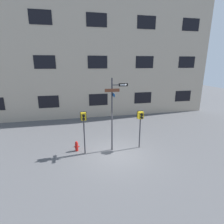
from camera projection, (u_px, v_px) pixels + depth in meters
name	position (u px, v px, depth m)	size (l,w,h in m)	color
ground_plane	(116.00, 154.00, 10.82)	(60.00, 60.00, 0.00)	#515154
building_facade	(97.00, 42.00, 16.51)	(24.00, 0.63, 14.67)	tan
street_sign_pole	(113.00, 109.00, 10.58)	(1.41, 0.91, 4.59)	#2D2D33
pedestrian_signal_left	(84.00, 122.00, 10.29)	(0.37, 0.40, 2.65)	#2D2D33
pedestrian_signal_right	(140.00, 119.00, 11.09)	(0.39, 0.40, 2.48)	#2D2D33
fire_hydrant	(77.00, 146.00, 11.08)	(0.36, 0.20, 0.67)	red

